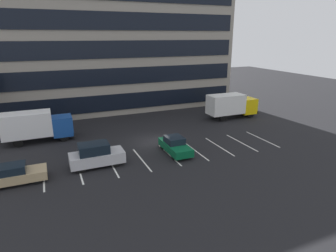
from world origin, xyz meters
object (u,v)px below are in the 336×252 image
(box_truck_yellow, at_px, (231,105))
(sedan_forest, at_px, (175,145))
(box_truck_blue, at_px, (36,125))
(suv_silver, at_px, (96,155))
(sedan_tan, at_px, (16,174))

(box_truck_yellow, bearing_deg, sedan_forest, -146.08)
(box_truck_blue, bearing_deg, suv_silver, -61.17)
(sedan_forest, bearing_deg, suv_silver, -179.81)
(box_truck_yellow, bearing_deg, sedan_tan, -161.13)
(box_truck_yellow, bearing_deg, box_truck_blue, 179.12)
(sedan_forest, height_order, suv_silver, suv_silver)
(sedan_forest, relative_size, suv_silver, 0.95)
(box_truck_yellow, height_order, suv_silver, box_truck_yellow)
(box_truck_yellow, relative_size, box_truck_blue, 1.01)
(box_truck_blue, relative_size, sedan_tan, 1.65)
(box_truck_yellow, distance_m, sedan_forest, 14.78)
(box_truck_blue, height_order, sedan_forest, box_truck_blue)
(sedan_forest, bearing_deg, sedan_tan, -177.18)
(box_truck_blue, distance_m, sedan_tan, 9.47)
(sedan_forest, distance_m, suv_silver, 7.58)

